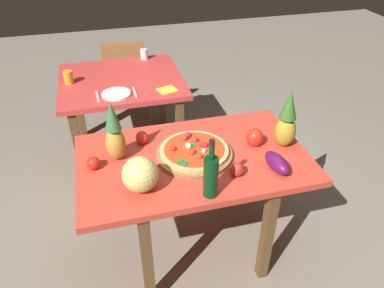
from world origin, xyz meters
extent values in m
plane|color=gray|center=(0.00, 0.00, 0.00)|extent=(10.00, 10.00, 0.00)
cube|color=brown|center=(-0.35, -0.35, 0.35)|extent=(0.06, 0.06, 0.71)
cube|color=brown|center=(0.35, -0.35, 0.35)|extent=(0.06, 0.06, 0.71)
cube|color=brown|center=(-0.35, 0.35, 0.35)|extent=(0.06, 0.06, 0.71)
cube|color=brown|center=(0.35, 0.35, 0.35)|extent=(0.06, 0.06, 0.71)
cube|color=red|center=(0.00, 0.00, 0.73)|extent=(1.33, 0.81, 0.04)
cube|color=brown|center=(-0.70, 0.79, 0.35)|extent=(0.06, 0.06, 0.71)
cube|color=brown|center=(0.10, 0.79, 0.35)|extent=(0.06, 0.06, 0.71)
cube|color=brown|center=(-0.70, 1.59, 0.35)|extent=(0.06, 0.06, 0.71)
cube|color=brown|center=(0.10, 1.59, 0.35)|extent=(0.06, 0.06, 0.71)
cube|color=#CA3934|center=(-0.30, 1.19, 0.73)|extent=(0.99, 0.90, 0.04)
cube|color=olive|center=(-0.04, 2.10, 0.21)|extent=(0.04, 0.04, 0.41)
cube|color=olive|center=(-0.37, 2.11, 0.21)|extent=(0.04, 0.04, 0.41)
cube|color=olive|center=(-0.05, 1.77, 0.21)|extent=(0.04, 0.04, 0.41)
cube|color=olive|center=(-0.38, 1.78, 0.21)|extent=(0.04, 0.04, 0.41)
cube|color=olive|center=(-0.21, 1.94, 0.43)|extent=(0.41, 0.41, 0.04)
cube|color=olive|center=(-0.22, 1.76, 0.65)|extent=(0.40, 0.05, 0.40)
cylinder|color=olive|center=(0.01, 0.01, 0.76)|extent=(0.45, 0.45, 0.02)
cylinder|color=#E0AF6A|center=(0.01, 0.01, 0.78)|extent=(0.40, 0.40, 0.02)
cylinder|color=#C73E1A|center=(0.01, 0.01, 0.79)|extent=(0.35, 0.35, 0.00)
sphere|color=red|center=(0.06, 0.02, 0.81)|extent=(0.04, 0.04, 0.04)
sphere|color=red|center=(-0.02, 0.12, 0.81)|extent=(0.04, 0.04, 0.04)
sphere|color=red|center=(0.00, 0.14, 0.81)|extent=(0.04, 0.04, 0.04)
sphere|color=red|center=(-0.02, -0.04, 0.81)|extent=(0.04, 0.04, 0.04)
sphere|color=red|center=(0.08, 0.01, 0.81)|extent=(0.04, 0.04, 0.04)
sphere|color=red|center=(0.03, 0.08, 0.81)|extent=(0.04, 0.04, 0.04)
sphere|color=red|center=(0.01, -0.08, 0.80)|extent=(0.03, 0.03, 0.03)
sphere|color=red|center=(-0.11, 0.02, 0.80)|extent=(0.03, 0.03, 0.03)
cube|color=#2D7C25|center=(-0.10, -0.09, 0.80)|extent=(0.05, 0.05, 0.00)
cube|color=#296D25|center=(0.00, 0.03, 0.80)|extent=(0.05, 0.04, 0.00)
cube|color=#388439|center=(-0.02, 0.05, 0.80)|extent=(0.05, 0.05, 0.00)
cube|color=#398425|center=(0.03, 0.07, 0.80)|extent=(0.03, 0.05, 0.00)
cube|color=#286E2F|center=(-0.08, -0.12, 0.80)|extent=(0.05, 0.05, 0.00)
sphere|color=white|center=(-0.02, 0.03, 0.81)|extent=(0.04, 0.04, 0.04)
sphere|color=#F2E3D0|center=(0.05, -0.04, 0.80)|extent=(0.03, 0.03, 0.03)
sphere|color=white|center=(0.12, 0.04, 0.80)|extent=(0.03, 0.03, 0.03)
cylinder|color=#093516|center=(0.00, -0.33, 0.86)|extent=(0.08, 0.08, 0.23)
cylinder|color=#093516|center=(0.00, -0.33, 1.02)|extent=(0.03, 0.03, 0.09)
cylinder|color=black|center=(0.00, -0.33, 1.07)|extent=(0.03, 0.03, 0.02)
ellipsoid|color=#BC8A34|center=(-0.43, 0.10, 0.85)|extent=(0.11, 0.11, 0.20)
cone|color=#3A6D39|center=(-0.43, 0.10, 1.03)|extent=(0.09, 0.09, 0.17)
ellipsoid|color=#AC902A|center=(0.56, -0.02, 0.84)|extent=(0.13, 0.13, 0.19)
cone|color=#346724|center=(0.56, -0.02, 1.02)|extent=(0.10, 0.10, 0.17)
sphere|color=#DBCE70|center=(-0.33, -0.20, 0.84)|extent=(0.19, 0.19, 0.19)
ellipsoid|color=red|center=(0.39, 0.02, 0.80)|extent=(0.10, 0.10, 0.11)
ellipsoid|color=#511146|center=(0.41, -0.23, 0.79)|extent=(0.12, 0.21, 0.09)
sphere|color=red|center=(-0.26, 0.22, 0.78)|extent=(0.08, 0.08, 0.08)
sphere|color=red|center=(-0.56, 0.03, 0.78)|extent=(0.07, 0.07, 0.07)
sphere|color=red|center=(0.18, -0.22, 0.78)|extent=(0.08, 0.08, 0.08)
cylinder|color=orange|center=(-0.70, 1.21, 0.80)|extent=(0.07, 0.07, 0.10)
cylinder|color=silver|center=(-0.04, 1.57, 0.79)|extent=(0.07, 0.07, 0.09)
cylinder|color=white|center=(-0.36, 0.91, 0.75)|extent=(0.22, 0.22, 0.02)
cube|color=silver|center=(-0.50, 0.91, 0.75)|extent=(0.03, 0.18, 0.01)
cube|color=silver|center=(-0.22, 0.91, 0.75)|extent=(0.02, 0.18, 0.01)
cube|color=yellow|center=(0.03, 0.89, 0.75)|extent=(0.17, 0.16, 0.01)
camera|label=1|loc=(-0.45, -1.68, 2.03)|focal=34.73mm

